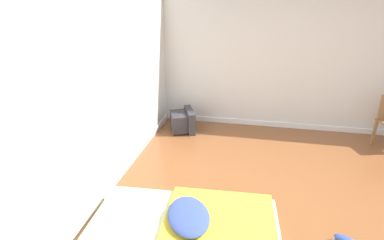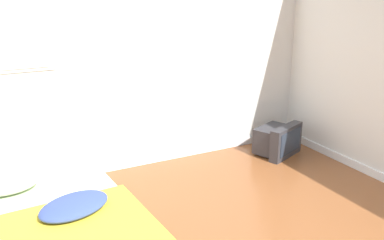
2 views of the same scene
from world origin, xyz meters
name	(u,v)px [view 1 (image 1 of 2)]	position (x,y,z in m)	size (l,w,h in m)	color
ground_plane	(323,226)	(0.00, 0.00, 0.00)	(20.00, 20.00, 0.00)	brown
wall_back	(89,92)	(-0.01, 2.46, 1.29)	(7.61, 0.08, 2.60)	silver
wall_right	(305,57)	(2.64, 0.00, 1.29)	(0.08, 7.27, 2.60)	silver
crt_tv	(183,121)	(2.09, 1.98, 0.18)	(0.61, 0.54, 0.38)	#333338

